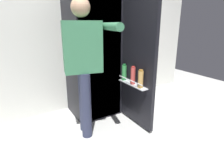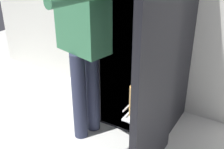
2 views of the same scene
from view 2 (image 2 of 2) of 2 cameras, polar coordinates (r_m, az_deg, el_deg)
ground_plane at (r=2.54m, az=0.58°, el=-14.21°), size 6.58×6.58×0.00m
refrigerator at (r=2.46m, az=7.10°, el=8.60°), size 0.69×1.21×1.81m
person at (r=2.27m, az=-5.48°, el=8.19°), size 0.54×0.77×1.59m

